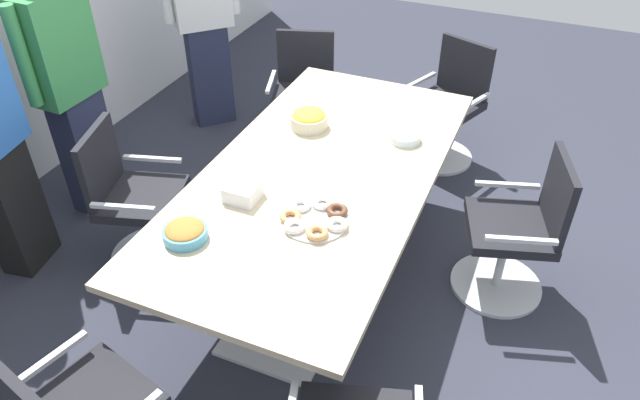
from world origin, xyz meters
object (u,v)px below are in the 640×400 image
plate_stack (405,137)px  person_standing_3 (203,16)px  napkin_pile (243,192)px  donut_platter (314,218)px  office_chair_3 (448,110)px  office_chair_2 (518,236)px  office_chair_5 (135,205)px  office_chair_4 (304,100)px  snack_bowl_pretzels (185,232)px  person_standing_2 (69,84)px  snack_bowl_chips_yellow (309,119)px  conference_table (320,189)px

plate_stack → person_standing_3: bearing=64.9°
person_standing_3 → napkin_pile: (-1.78, -1.33, -0.13)m
donut_platter → office_chair_3: bearing=-6.6°
office_chair_2 → office_chair_5: (-0.61, 2.17, 0.00)m
office_chair_5 → donut_platter: 1.29m
office_chair_5 → napkin_pile: office_chair_5 is taller
office_chair_2 → office_chair_4: (1.01, 1.78, 0.00)m
office_chair_4 → snack_bowl_pretzels: (-2.08, -0.33, 0.38)m
person_standing_2 → snack_bowl_chips_yellow: 1.53m
office_chair_2 → napkin_pile: size_ratio=5.59×
person_standing_3 → donut_platter: size_ratio=5.17×
conference_table → plate_stack: size_ratio=13.05×
person_standing_2 → napkin_pile: 1.53m
plate_stack → office_chair_3: bearing=-2.1°
office_chair_4 → snack_bowl_chips_yellow: size_ratio=3.96×
napkin_pile → office_chair_2: bearing=-63.0°
office_chair_3 → office_chair_5: (-1.91, 1.46, 0.00)m
office_chair_3 → person_standing_2: 2.67m
person_standing_2 → plate_stack: person_standing_2 is taller
donut_platter → office_chair_5: bearing=85.0°
conference_table → office_chair_3: 1.66m
office_chair_5 → person_standing_3: (1.70, 0.51, 0.52)m
plate_stack → napkin_pile: napkin_pile is taller
office_chair_4 → plate_stack: (-0.82, -1.03, 0.37)m
office_chair_4 → office_chair_2: bearing=132.3°
office_chair_2 → office_chair_4: bearing=43.2°
person_standing_3 → person_standing_2: bearing=37.5°
person_standing_3 → office_chair_3: bearing=139.4°
conference_table → office_chair_3: office_chair_3 is taller
snack_bowl_chips_yellow → donut_platter: (-0.83, -0.39, -0.04)m
conference_table → office_chair_3: size_ratio=2.64×
snack_bowl_chips_yellow → napkin_pile: (-0.80, 0.02, -0.01)m
office_chair_2 → person_standing_3: person_standing_3 is taller
snack_bowl_chips_yellow → napkin_pile: bearing=178.8°
office_chair_4 → person_standing_3: person_standing_3 is taller
office_chair_2 → snack_bowl_chips_yellow: bearing=68.0°
person_standing_2 → snack_bowl_pretzels: person_standing_2 is taller
plate_stack → napkin_pile: 1.06m
office_chair_5 → person_standing_3: bearing=-179.9°
conference_table → snack_bowl_chips_yellow: (0.42, 0.25, 0.18)m
office_chair_2 → snack_bowl_chips_yellow: size_ratio=3.96×
snack_bowl_chips_yellow → donut_platter: bearing=-154.5°
person_standing_3 → snack_bowl_pretzels: 2.49m
office_chair_3 → plate_stack: office_chair_3 is taller
donut_platter → person_standing_2: bearing=76.5°
office_chair_3 → office_chair_4: (-0.29, 1.07, 0.00)m
office_chair_4 → office_chair_5: same height
person_standing_2 → donut_platter: (-0.45, -1.88, -0.15)m
office_chair_4 → napkin_pile: bearing=86.0°
donut_platter → napkin_pile: bearing=86.2°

